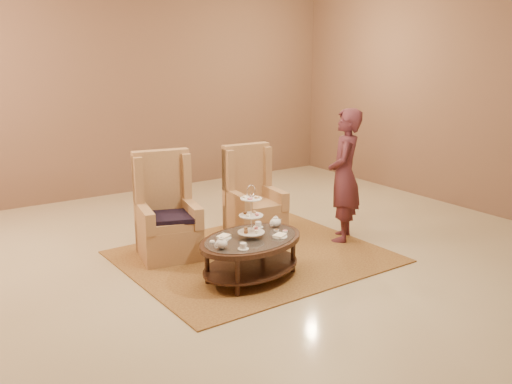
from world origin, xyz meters
TOP-DOWN VIEW (x-y plane):
  - ground at (0.00, 0.00)m, footprint 8.00×8.00m
  - ceiling at (0.00, 0.00)m, footprint 8.00×8.00m
  - wall_back at (0.00, 4.00)m, footprint 8.00×0.04m
  - wall_right at (4.00, 0.00)m, footprint 0.04×8.00m
  - rug at (0.16, 0.28)m, footprint 2.95×2.48m
  - tea_table at (-0.21, -0.23)m, footprint 1.39×1.11m
  - armchair_left at (-0.65, 0.91)m, footprint 0.78×0.80m
  - armchair_right at (0.60, 0.99)m, footprint 0.70×0.72m
  - person at (1.44, 0.18)m, footprint 0.72×0.71m

SIDE VIEW (x-z plane):
  - ground at x=0.00m, z-range 0.00..0.00m
  - ceiling at x=0.00m, z-range -0.01..0.01m
  - rug at x=0.16m, z-range 0.00..0.02m
  - tea_table at x=-0.21m, z-range -0.14..0.89m
  - armchair_right at x=0.60m, z-range -0.19..0.98m
  - armchair_left at x=-0.65m, z-range -0.20..1.03m
  - person at x=1.44m, z-range 0.00..1.67m
  - wall_back at x=0.00m, z-range 0.00..3.50m
  - wall_right at x=4.00m, z-range 0.00..3.50m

